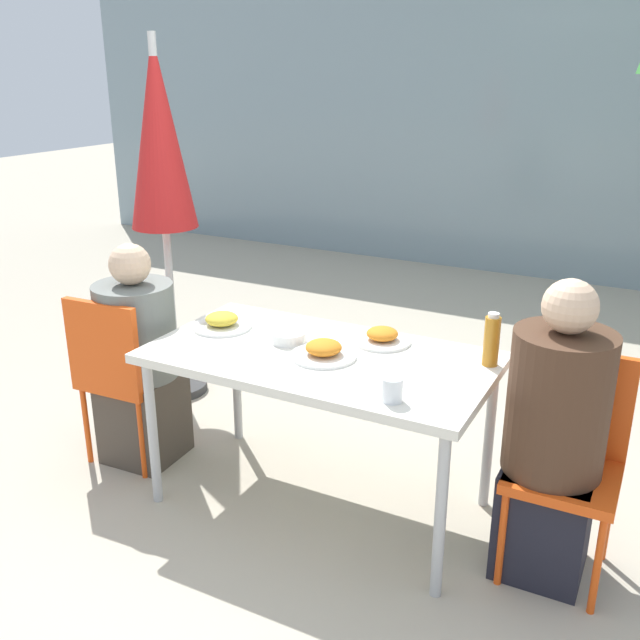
{
  "coord_description": "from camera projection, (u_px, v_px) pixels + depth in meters",
  "views": [
    {
      "loc": [
        1.29,
        -2.46,
        1.88
      ],
      "look_at": [
        0.0,
        0.0,
        0.88
      ],
      "focal_mm": 40.0,
      "sensor_mm": 36.0,
      "label": 1
    }
  ],
  "objects": [
    {
      "name": "person_right",
      "position": [
        553.0,
        443.0,
        2.64
      ],
      "size": [
        0.37,
        0.37,
        1.19
      ],
      "rotation": [
        0.0,
        0.0,
        -3.13
      ],
      "color": "black",
      "rests_on": "ground"
    },
    {
      "name": "bottle",
      "position": [
        492.0,
        340.0,
        2.85
      ],
      "size": [
        0.06,
        0.06,
        0.22
      ],
      "color": "#B7751E",
      "rests_on": "dining_table"
    },
    {
      "name": "plate_2",
      "position": [
        222.0,
        322.0,
        3.29
      ],
      "size": [
        0.27,
        0.27,
        0.07
      ],
      "color": "white",
      "rests_on": "dining_table"
    },
    {
      "name": "salad_bowl",
      "position": [
        288.0,
        337.0,
        3.12
      ],
      "size": [
        0.16,
        0.16,
        0.05
      ],
      "color": "white",
      "rests_on": "dining_table"
    },
    {
      "name": "closed_umbrella",
      "position": [
        160.0,
        148.0,
        3.87
      ],
      "size": [
        0.37,
        0.37,
        2.04
      ],
      "color": "#333333",
      "rests_on": "ground"
    },
    {
      "name": "chair_right",
      "position": [
        569.0,
        448.0,
        2.71
      ],
      "size": [
        0.4,
        0.4,
        0.87
      ],
      "rotation": [
        0.0,
        0.0,
        -3.13
      ],
      "color": "#E54C14",
      "rests_on": "ground"
    },
    {
      "name": "building_facade",
      "position": [
        544.0,
        110.0,
        6.3
      ],
      "size": [
        10.0,
        0.2,
        3.0
      ],
      "color": "gray",
      "rests_on": "ground"
    },
    {
      "name": "chair_left",
      "position": [
        120.0,
        368.0,
        3.42
      ],
      "size": [
        0.42,
        0.42,
        0.87
      ],
      "rotation": [
        0.0,
        0.0,
        0.04
      ],
      "color": "#E54C14",
      "rests_on": "ground"
    },
    {
      "name": "plate_1",
      "position": [
        324.0,
        351.0,
        2.95
      ],
      "size": [
        0.28,
        0.28,
        0.07
      ],
      "color": "white",
      "rests_on": "dining_table"
    },
    {
      "name": "dining_table",
      "position": [
        320.0,
        366.0,
        3.02
      ],
      "size": [
        1.45,
        0.78,
        0.73
      ],
      "color": "silver",
      "rests_on": "ground"
    },
    {
      "name": "person_left",
      "position": [
        139.0,
        363.0,
        3.47
      ],
      "size": [
        0.38,
        0.38,
        1.11
      ],
      "rotation": [
        0.0,
        0.0,
        0.04
      ],
      "color": "#473D33",
      "rests_on": "ground"
    },
    {
      "name": "drinking_cup",
      "position": [
        392.0,
        389.0,
        2.56
      ],
      "size": [
        0.08,
        0.08,
        0.09
      ],
      "color": "white",
      "rests_on": "dining_table"
    },
    {
      "name": "plate_0",
      "position": [
        382.0,
        337.0,
        3.11
      ],
      "size": [
        0.25,
        0.25,
        0.07
      ],
      "color": "white",
      "rests_on": "dining_table"
    },
    {
      "name": "ground_plane",
      "position": [
        320.0,
        502.0,
        3.25
      ],
      "size": [
        24.0,
        24.0,
        0.0
      ],
      "primitive_type": "plane",
      "color": "#B2A893"
    }
  ]
}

